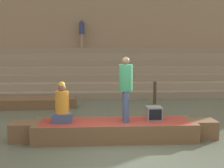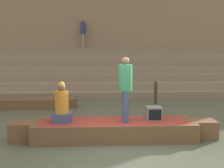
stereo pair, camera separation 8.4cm
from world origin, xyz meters
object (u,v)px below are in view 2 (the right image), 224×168
object	(u,v)px
rowboat_main	(114,130)
moored_boat_shore	(17,102)
person_standing	(125,85)
tv_set	(154,113)
person_rowing	(62,106)
mooring_post	(156,93)
person_on_steps	(83,31)

from	to	relation	value
rowboat_main	moored_boat_shore	distance (m)	6.16
person_standing	tv_set	xyz separation A→B (m)	(0.83, 0.18, -0.84)
moored_boat_shore	person_rowing	bearing A→B (deg)	-59.23
tv_set	mooring_post	xyz separation A→B (m)	(1.06, 5.12, -0.19)
mooring_post	person_on_steps	xyz separation A→B (m)	(-3.44, 6.03, 3.01)
tv_set	person_on_steps	xyz separation A→B (m)	(-2.38, 11.15, 2.82)
tv_set	moored_boat_shore	xyz separation A→B (m)	(-4.99, 4.68, -0.49)
person_standing	person_on_steps	world-z (taller)	person_on_steps
rowboat_main	person_standing	distance (m)	1.30
rowboat_main	person_rowing	xyz separation A→B (m)	(-1.44, -0.01, 0.68)
person_rowing	moored_boat_shore	bearing A→B (deg)	105.12
person_rowing	mooring_post	bearing A→B (deg)	43.72
mooring_post	tv_set	bearing A→B (deg)	-101.68
person_standing	tv_set	distance (m)	1.19
tv_set	moored_boat_shore	bearing A→B (deg)	133.17
person_standing	moored_boat_shore	bearing A→B (deg)	116.06
person_rowing	moored_boat_shore	xyz separation A→B (m)	(-2.42, 4.81, -0.74)
rowboat_main	moored_boat_shore	world-z (taller)	rowboat_main
rowboat_main	mooring_post	size ratio (longest dim) A/B	5.60
rowboat_main	tv_set	xyz separation A→B (m)	(1.13, 0.12, 0.43)
rowboat_main	person_rowing	size ratio (longest dim) A/B	5.10
rowboat_main	tv_set	world-z (taller)	tv_set
moored_boat_shore	person_on_steps	size ratio (longest dim) A/B	2.92
person_rowing	person_on_steps	size ratio (longest dim) A/B	0.64
tv_set	mooring_post	distance (m)	5.23
rowboat_main	moored_boat_shore	size ratio (longest dim) A/B	1.13
person_rowing	tv_set	world-z (taller)	person_rowing
person_on_steps	person_standing	bearing A→B (deg)	102.21
rowboat_main	mooring_post	bearing A→B (deg)	69.98
rowboat_main	tv_set	bearing A→B (deg)	8.50
person_standing	person_on_steps	size ratio (longest dim) A/B	1.02
rowboat_main	person_standing	size ratio (longest dim) A/B	3.21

